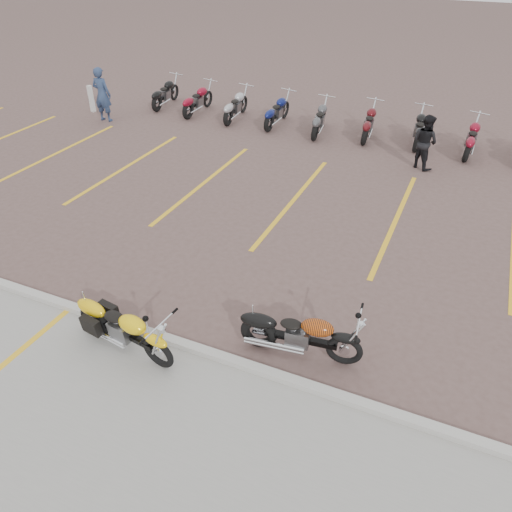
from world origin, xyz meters
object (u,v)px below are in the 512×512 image
Objects in this scene: yellow_cruiser at (123,328)px; person_b at (425,142)px; bollard at (91,99)px; flame_cruiser at (298,335)px; person_a at (102,94)px.

yellow_cruiser is 10.57m from person_b.
bollard reaches higher than yellow_cruiser.
yellow_cruiser is 2.12× the size of bollard.
flame_cruiser is 1.08× the size of person_a.
bollard is (-9.15, 10.25, 0.07)m from yellow_cruiser.
bollard reaches higher than flame_cruiser.
person_b is at bearing 78.44° from flame_cruiser.
flame_cruiser is at bearing 30.02° from yellow_cruiser.
bollard is at bearing 32.12° from person_b.
person_b is 1.61× the size of bollard.
person_b reaches higher than flame_cruiser.
person_b is (3.42, 10.00, 0.37)m from yellow_cruiser.
flame_cruiser is (2.75, 1.06, -0.01)m from yellow_cruiser.
yellow_cruiser is 13.74m from bollard.
yellow_cruiser is 1.10× the size of person_a.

